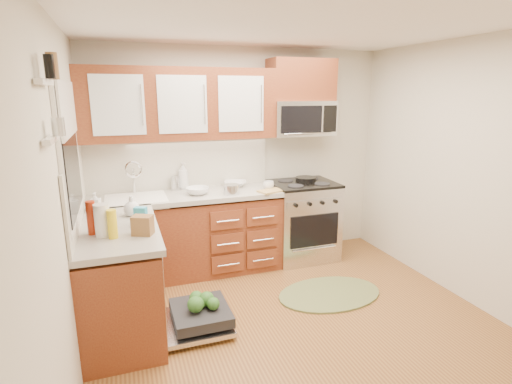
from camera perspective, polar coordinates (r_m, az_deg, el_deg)
name	(u,v)px	position (r m, az deg, el deg)	size (l,w,h in m)	color
floor	(301,329)	(3.69, 6.47, -18.81)	(3.50, 3.50, 0.00)	brown
ceiling	(311,20)	(3.14, 7.83, 23.15)	(3.50, 3.50, 0.00)	white
wall_back	(241,157)	(4.79, -2.15, 5.09)	(3.50, 0.04, 2.50)	beige
wall_front	(502,289)	(1.88, 31.73, -11.68)	(3.50, 0.04, 2.50)	beige
wall_left	(64,210)	(2.90, -25.76, -2.30)	(0.04, 3.50, 2.50)	beige
wall_right	(475,175)	(4.25, 28.82, 2.18)	(0.04, 3.50, 2.50)	beige
base_cabinet_back	(188,237)	(4.56, -9.73, -6.32)	(2.05, 0.60, 0.85)	#5B2014
base_cabinet_left	(121,283)	(3.66, -18.72, -12.18)	(0.60, 1.25, 0.85)	#5B2014
countertop_back	(186,196)	(4.41, -9.96, -0.57)	(2.07, 0.64, 0.05)	#9D9990
countertop_left	(118,230)	(3.48, -19.17, -5.12)	(0.64, 1.27, 0.05)	#9D9990
backsplash_back	(181,163)	(4.63, -10.72, 4.03)	(2.05, 0.02, 0.57)	beige
backsplash_left	(74,196)	(3.42, -24.53, -0.56)	(0.02, 1.25, 0.57)	beige
upper_cabinets	(180,104)	(4.40, -10.80, 12.23)	(2.05, 0.35, 0.75)	#5B2014
cabinet_over_mw	(301,80)	(4.82, 6.45, 15.62)	(0.76, 0.35, 0.47)	#5B2014
range	(302,220)	(4.93, 6.64, -4.03)	(0.76, 0.64, 0.95)	silver
microwave	(301,118)	(4.80, 6.43, 10.43)	(0.76, 0.38, 0.40)	silver
sink	(137,210)	(4.37, -16.67, -2.45)	(0.62, 0.50, 0.26)	white
dishwasher	(196,318)	(3.65, -8.53, -17.40)	(0.70, 0.60, 0.20)	silver
window	(69,153)	(3.33, -25.16, 5.01)	(0.03, 1.05, 1.05)	white
window_blind	(68,109)	(3.30, -25.32, 10.71)	(0.02, 0.96, 0.40)	white
shelf_upper	(45,82)	(2.45, -27.96, 13.71)	(0.04, 0.40, 0.03)	white
shelf_lower	(52,139)	(2.47, -27.16, 6.76)	(0.04, 0.40, 0.03)	white
rug	(330,294)	(4.25, 10.47, -14.10)	(1.08, 0.70, 0.02)	olive
skillet	(306,179)	(4.89, 7.12, 1.86)	(0.25, 0.25, 0.05)	black
stock_pot	(231,189)	(4.32, -3.54, 0.39)	(0.18, 0.18, 0.11)	silver
cutting_board	(271,191)	(4.42, 2.13, 0.15)	(0.27, 0.17, 0.02)	#A08449
canister	(175,183)	(4.57, -11.43, 1.25)	(0.10, 0.10, 0.16)	silver
paper_towel_roll	(102,220)	(3.26, -21.11, -3.79)	(0.12, 0.12, 0.25)	white
mustard_bottle	(112,224)	(3.19, -19.84, -4.33)	(0.07, 0.07, 0.22)	yellow
red_bottle	(91,218)	(3.33, -22.46, -3.43)	(0.07, 0.07, 0.26)	#A7290D
wooden_box	(143,225)	(3.21, -15.89, -4.59)	(0.15, 0.11, 0.15)	brown
blue_carton	(141,217)	(3.42, -16.13, -3.38)	(0.10, 0.06, 0.16)	#2A98C6
bowl_a	(235,184)	(4.67, -2.99, 1.18)	(0.26, 0.26, 0.06)	#999999
bowl_b	(198,191)	(4.35, -8.34, 0.15)	(0.25, 0.25, 0.08)	#999999
cup	(269,185)	(4.53, 1.80, 0.99)	(0.12, 0.12, 0.09)	#999999
soap_bottle_a	(183,176)	(4.60, -10.36, 2.29)	(0.12, 0.12, 0.30)	#999999
soap_bottle_b	(95,202)	(3.96, -21.96, -1.34)	(0.08, 0.08, 0.18)	#999999
soap_bottle_c	(132,206)	(3.72, -17.36, -1.87)	(0.14, 0.14, 0.18)	#999999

